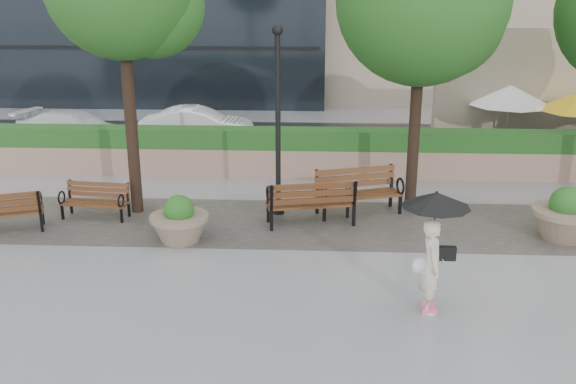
{
  "coord_description": "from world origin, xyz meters",
  "views": [
    {
      "loc": [
        0.84,
        -10.84,
        5.2
      ],
      "look_at": [
        0.18,
        1.93,
        1.1
      ],
      "focal_mm": 40.0,
      "sensor_mm": 36.0,
      "label": 1
    }
  ],
  "objects_px": {
    "car_left": "(76,129)",
    "bench_1": "(96,208)",
    "planter_left": "(180,224)",
    "planter_right": "(565,219)",
    "lamppost": "(278,134)",
    "pedestrian": "(433,240)",
    "bench_2": "(311,211)",
    "bench_0": "(1,220)",
    "car_right": "(198,126)",
    "bench_3": "(359,201)"
  },
  "relations": [
    {
      "from": "bench_2",
      "to": "planter_left",
      "type": "height_order",
      "value": "bench_2"
    },
    {
      "from": "bench_2",
      "to": "planter_left",
      "type": "bearing_deg",
      "value": 10.92
    },
    {
      "from": "bench_1",
      "to": "lamppost",
      "type": "xyz_separation_m",
      "value": [
        4.26,
        0.54,
        1.71
      ]
    },
    {
      "from": "pedestrian",
      "to": "planter_right",
      "type": "bearing_deg",
      "value": -42.35
    },
    {
      "from": "car_right",
      "to": "pedestrian",
      "type": "relative_size",
      "value": 1.86
    },
    {
      "from": "lamppost",
      "to": "car_left",
      "type": "distance_m",
      "value": 9.76
    },
    {
      "from": "bench_3",
      "to": "lamppost",
      "type": "relative_size",
      "value": 0.48
    },
    {
      "from": "car_left",
      "to": "pedestrian",
      "type": "bearing_deg",
      "value": -122.61
    },
    {
      "from": "planter_right",
      "to": "car_right",
      "type": "bearing_deg",
      "value": 138.6
    },
    {
      "from": "planter_left",
      "to": "lamppost",
      "type": "xyz_separation_m",
      "value": [
        1.98,
        1.9,
        1.54
      ]
    },
    {
      "from": "planter_left",
      "to": "car_left",
      "type": "xyz_separation_m",
      "value": [
        -5.31,
        8.25,
        0.2
      ]
    },
    {
      "from": "bench_1",
      "to": "planter_right",
      "type": "distance_m",
      "value": 10.53
    },
    {
      "from": "bench_0",
      "to": "pedestrian",
      "type": "bearing_deg",
      "value": 140.25
    },
    {
      "from": "planter_right",
      "to": "car_left",
      "type": "height_order",
      "value": "car_left"
    },
    {
      "from": "bench_1",
      "to": "planter_left",
      "type": "height_order",
      "value": "planter_left"
    },
    {
      "from": "lamppost",
      "to": "car_left",
      "type": "bearing_deg",
      "value": 138.88
    },
    {
      "from": "bench_3",
      "to": "car_right",
      "type": "xyz_separation_m",
      "value": [
        -5.15,
        6.96,
        0.31
      ]
    },
    {
      "from": "bench_1",
      "to": "bench_2",
      "type": "relative_size",
      "value": 0.76
    },
    {
      "from": "planter_left",
      "to": "lamppost",
      "type": "distance_m",
      "value": 3.14
    },
    {
      "from": "bench_0",
      "to": "bench_3",
      "type": "xyz_separation_m",
      "value": [
        7.95,
        1.64,
        0.04
      ]
    },
    {
      "from": "bench_0",
      "to": "pedestrian",
      "type": "xyz_separation_m",
      "value": [
        8.88,
        -3.11,
        0.97
      ]
    },
    {
      "from": "bench_3",
      "to": "bench_1",
      "type": "bearing_deg",
      "value": 167.66
    },
    {
      "from": "planter_left",
      "to": "pedestrian",
      "type": "distance_m",
      "value": 5.63
    },
    {
      "from": "pedestrian",
      "to": "planter_left",
      "type": "bearing_deg",
      "value": 63.12
    },
    {
      "from": "lamppost",
      "to": "bench_1",
      "type": "bearing_deg",
      "value": -172.72
    },
    {
      "from": "bench_3",
      "to": "planter_right",
      "type": "distance_m",
      "value": 4.54
    },
    {
      "from": "bench_1",
      "to": "car_left",
      "type": "bearing_deg",
      "value": 120.15
    },
    {
      "from": "planter_left",
      "to": "lamppost",
      "type": "height_order",
      "value": "lamppost"
    },
    {
      "from": "planter_right",
      "to": "lamppost",
      "type": "height_order",
      "value": "lamppost"
    },
    {
      "from": "car_right",
      "to": "bench_1",
      "type": "bearing_deg",
      "value": 170.61
    },
    {
      "from": "bench_3",
      "to": "planter_right",
      "type": "relative_size",
      "value": 1.52
    },
    {
      "from": "bench_0",
      "to": "bench_1",
      "type": "relative_size",
      "value": 1.19
    },
    {
      "from": "planter_right",
      "to": "car_left",
      "type": "relative_size",
      "value": 0.34
    },
    {
      "from": "pedestrian",
      "to": "bench_0",
      "type": "bearing_deg",
      "value": 73.76
    },
    {
      "from": "bench_0",
      "to": "planter_left",
      "type": "distance_m",
      "value": 4.07
    },
    {
      "from": "bench_0",
      "to": "car_right",
      "type": "bearing_deg",
      "value": -128.51
    },
    {
      "from": "planter_right",
      "to": "bench_3",
      "type": "bearing_deg",
      "value": 162.12
    },
    {
      "from": "bench_0",
      "to": "lamppost",
      "type": "bearing_deg",
      "value": 174.06
    },
    {
      "from": "bench_1",
      "to": "planter_right",
      "type": "xyz_separation_m",
      "value": [
        10.5,
        -0.78,
        0.21
      ]
    },
    {
      "from": "bench_3",
      "to": "planter_right",
      "type": "xyz_separation_m",
      "value": [
        4.32,
        -1.39,
        0.14
      ]
    },
    {
      "from": "bench_2",
      "to": "lamppost",
      "type": "height_order",
      "value": "lamppost"
    },
    {
      "from": "pedestrian",
      "to": "car_right",
      "type": "bearing_deg",
      "value": 30.5
    },
    {
      "from": "planter_right",
      "to": "pedestrian",
      "type": "relative_size",
      "value": 0.68
    },
    {
      "from": "bench_1",
      "to": "bench_3",
      "type": "xyz_separation_m",
      "value": [
        6.18,
        0.62,
        0.07
      ]
    },
    {
      "from": "bench_0",
      "to": "pedestrian",
      "type": "distance_m",
      "value": 9.46
    },
    {
      "from": "car_left",
      "to": "bench_1",
      "type": "bearing_deg",
      "value": -141.55
    },
    {
      "from": "lamppost",
      "to": "planter_left",
      "type": "bearing_deg",
      "value": -136.18
    },
    {
      "from": "bench_1",
      "to": "planter_right",
      "type": "bearing_deg",
      "value": 2.28
    },
    {
      "from": "bench_2",
      "to": "car_left",
      "type": "relative_size",
      "value": 0.5
    },
    {
      "from": "planter_right",
      "to": "lamppost",
      "type": "distance_m",
      "value": 6.55
    }
  ]
}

